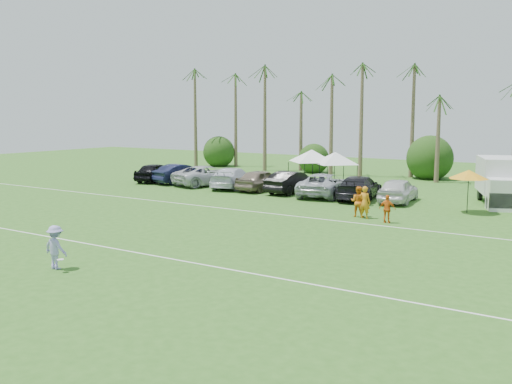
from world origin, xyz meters
The scene contains 31 objects.
ground centered at (0.00, 0.00, 0.00)m, with size 120.00×120.00×0.00m, color #2F601C.
field_lines centered at (0.00, 8.00, 0.01)m, with size 80.00×12.10×0.01m.
palm_tree_0 centered at (-22.00, 38.00, 7.48)m, with size 2.40×2.40×8.90m.
palm_tree_1 centered at (-17.00, 38.00, 8.35)m, with size 2.40×2.40×9.90m.
palm_tree_2 centered at (-12.00, 38.00, 9.21)m, with size 2.40×2.40×10.90m.
palm_tree_3 centered at (-8.00, 38.00, 10.06)m, with size 2.40×2.40×11.90m.
palm_tree_4 centered at (-4.00, 38.00, 7.48)m, with size 2.40×2.40×8.90m.
palm_tree_5 centered at (0.00, 38.00, 8.35)m, with size 2.40×2.40×9.90m.
palm_tree_6 centered at (4.00, 38.00, 9.21)m, with size 2.40×2.40×10.90m.
palm_tree_7 centered at (8.00, 38.00, 10.06)m, with size 2.40×2.40×11.90m.
palm_tree_8 centered at (13.00, 38.00, 7.48)m, with size 2.40×2.40×8.90m.
bush_tree_0 centered at (-19.00, 39.00, 1.80)m, with size 4.00×4.00×4.00m.
bush_tree_1 centered at (-6.00, 39.00, 1.80)m, with size 4.00×4.00×4.00m.
bush_tree_2 centered at (6.00, 39.00, 1.80)m, with size 4.00×4.00×4.00m.
sideline_player_a centered at (8.80, 15.65, 0.98)m, with size 0.71×0.47×1.96m, color orange.
sideline_player_b centered at (8.24, 15.97, 0.94)m, with size 0.91×0.71×1.87m, color orange.
sideline_player_c centered at (10.45, 15.01, 0.82)m, with size 0.96×0.40×1.63m, color orange.
box_truck centered at (14.64, 25.56, 1.73)m, with size 4.29×6.68×3.23m.
canopy_tent_left centered at (-1.09, 27.88, 3.16)m, with size 4.55×4.55×3.69m.
canopy_tent_right centered at (1.15, 27.86, 3.03)m, with size 4.37×4.37×3.54m.
market_umbrella centered at (13.54, 21.02, 2.46)m, with size 2.46×2.46×2.74m.
frisbee_player centered at (2.62, -1.74, 0.90)m, with size 1.28×0.71×1.80m.
parked_car_0 centered at (-14.64, 22.78, 0.87)m, with size 2.06×5.11×1.74m, color black.
parked_car_1 centered at (-11.76, 23.09, 0.87)m, with size 1.84×5.28×1.74m, color black.
parked_car_2 centered at (-8.88, 23.14, 0.87)m, with size 2.89×6.26×1.74m, color silver.
parked_car_3 centered at (-6.00, 22.89, 0.87)m, with size 2.44×6.00×1.74m, color silver.
parked_car_4 centered at (-3.12, 22.84, 0.87)m, with size 2.06×5.11×1.74m, color gray.
parked_car_5 centered at (-0.24, 22.91, 0.87)m, with size 1.84×5.28×1.74m, color black.
parked_car_6 centered at (2.64, 22.73, 0.87)m, with size 2.89×6.26×1.74m, color #B2B5BD.
parked_car_7 centered at (5.52, 22.69, 0.87)m, with size 2.44×6.00×1.74m, color black.
parked_car_8 centered at (8.40, 22.87, 0.87)m, with size 2.06×5.11×1.74m, color silver.
Camera 1 is at (21.62, -16.23, 6.26)m, focal length 40.00 mm.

